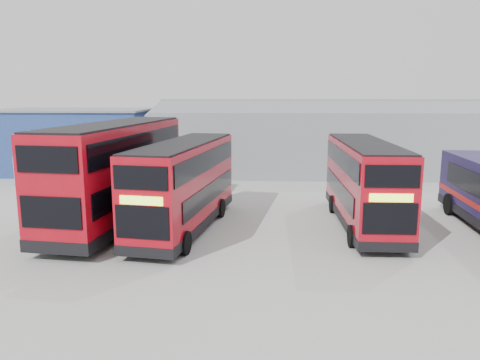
{
  "coord_description": "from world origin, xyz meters",
  "views": [
    {
      "loc": [
        1.43,
        -19.98,
        6.42
      ],
      "look_at": [
        0.3,
        3.11,
        2.1
      ],
      "focal_mm": 35.0,
      "sensor_mm": 36.0,
      "label": 1
    }
  ],
  "objects_px": {
    "double_decker_left": "(117,174)",
    "double_decker_centre": "(184,187)",
    "maintenance_shed": "(340,139)",
    "office_block": "(77,140)",
    "panel_van": "(49,166)",
    "double_decker_right": "(364,185)"
  },
  "relations": [
    {
      "from": "maintenance_shed",
      "to": "panel_van",
      "type": "distance_m",
      "value": 23.34
    },
    {
      "from": "office_block",
      "to": "double_decker_left",
      "type": "bearing_deg",
      "value": -62.08
    },
    {
      "from": "office_block",
      "to": "double_decker_right",
      "type": "relative_size",
      "value": 1.26
    },
    {
      "from": "office_block",
      "to": "panel_van",
      "type": "relative_size",
      "value": 2.44
    },
    {
      "from": "office_block",
      "to": "panel_van",
      "type": "xyz_separation_m",
      "value": [
        -0.28,
        -4.78,
        -1.43
      ]
    },
    {
      "from": "double_decker_centre",
      "to": "panel_van",
      "type": "relative_size",
      "value": 2.0
    },
    {
      "from": "double_decker_centre",
      "to": "panel_van",
      "type": "height_order",
      "value": "double_decker_centre"
    },
    {
      "from": "double_decker_left",
      "to": "double_decker_centre",
      "type": "distance_m",
      "value": 3.67
    },
    {
      "from": "office_block",
      "to": "maintenance_shed",
      "type": "distance_m",
      "value": 22.09
    },
    {
      "from": "panel_van",
      "to": "double_decker_centre",
      "type": "bearing_deg",
      "value": -26.27
    },
    {
      "from": "maintenance_shed",
      "to": "double_decker_left",
      "type": "distance_m",
      "value": 22.31
    },
    {
      "from": "maintenance_shed",
      "to": "double_decker_centre",
      "type": "height_order",
      "value": "maintenance_shed"
    },
    {
      "from": "double_decker_left",
      "to": "double_decker_centre",
      "type": "height_order",
      "value": "double_decker_left"
    },
    {
      "from": "double_decker_left",
      "to": "double_decker_right",
      "type": "relative_size",
      "value": 1.23
    },
    {
      "from": "maintenance_shed",
      "to": "double_decker_left",
      "type": "height_order",
      "value": "maintenance_shed"
    },
    {
      "from": "panel_van",
      "to": "office_block",
      "type": "bearing_deg",
      "value": 104.83
    },
    {
      "from": "office_block",
      "to": "panel_van",
      "type": "height_order",
      "value": "office_block"
    },
    {
      "from": "maintenance_shed",
      "to": "double_decker_right",
      "type": "height_order",
      "value": "maintenance_shed"
    },
    {
      "from": "office_block",
      "to": "double_decker_centre",
      "type": "relative_size",
      "value": 1.22
    },
    {
      "from": "office_block",
      "to": "double_decker_right",
      "type": "height_order",
      "value": "office_block"
    },
    {
      "from": "office_block",
      "to": "double_decker_centre",
      "type": "distance_m",
      "value": 20.33
    },
    {
      "from": "office_block",
      "to": "maintenance_shed",
      "type": "bearing_deg",
      "value": 5.21
    }
  ]
}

